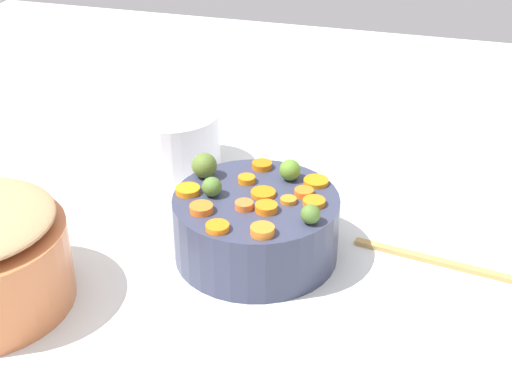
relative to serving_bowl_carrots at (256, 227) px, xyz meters
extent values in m
cube|color=silver|center=(0.04, -0.01, -0.06)|extent=(2.40, 2.40, 0.02)
cylinder|color=#353A52|center=(0.00, 0.00, 0.00)|extent=(0.26, 0.26, 0.10)
cylinder|color=orange|center=(-0.01, -0.01, 0.05)|extent=(0.04, 0.04, 0.01)
cylinder|color=orange|center=(0.10, 0.02, 0.06)|extent=(0.05, 0.05, 0.01)
cylinder|color=orange|center=(0.03, 0.10, 0.06)|extent=(0.04, 0.04, 0.01)
cylinder|color=orange|center=(-0.09, -0.01, 0.06)|extent=(0.05, 0.05, 0.01)
cylinder|color=orange|center=(0.01, 0.03, 0.06)|extent=(0.04, 0.04, 0.01)
cylinder|color=orange|center=(0.02, -0.10, 0.06)|extent=(0.04, 0.04, 0.01)
cylinder|color=orange|center=(0.03, -0.04, 0.06)|extent=(0.04, 0.04, 0.01)
cylinder|color=orange|center=(-0.04, 0.09, 0.06)|extent=(0.04, 0.04, 0.01)
cylinder|color=orange|center=(0.06, 0.06, 0.06)|extent=(0.04, 0.04, 0.01)
cylinder|color=orange|center=(-0.07, -0.03, 0.06)|extent=(0.04, 0.04, 0.01)
cylinder|color=orange|center=(-0.05, 0.00, 0.06)|extent=(0.03, 0.03, 0.01)
cylinder|color=orange|center=(-0.03, 0.03, 0.06)|extent=(0.04, 0.04, 0.01)
cylinder|color=orange|center=(-0.08, -0.07, 0.06)|extent=(0.05, 0.05, 0.01)
sphere|color=#57722C|center=(0.10, -0.04, 0.07)|extent=(0.04, 0.04, 0.04)
sphere|color=#4F772F|center=(0.07, 0.01, 0.07)|extent=(0.03, 0.03, 0.03)
sphere|color=#5B882A|center=(-0.03, -0.07, 0.07)|extent=(0.03, 0.03, 0.03)
sphere|color=#4E722C|center=(-0.09, 0.05, 0.07)|extent=(0.03, 0.03, 0.03)
cube|color=tan|center=(-0.28, -0.06, -0.05)|extent=(0.27, 0.05, 0.01)
cylinder|color=white|center=(0.24, -0.23, 0.01)|extent=(0.18, 0.18, 0.12)
camera|label=1|loc=(-0.27, 0.91, 0.61)|focal=51.25mm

